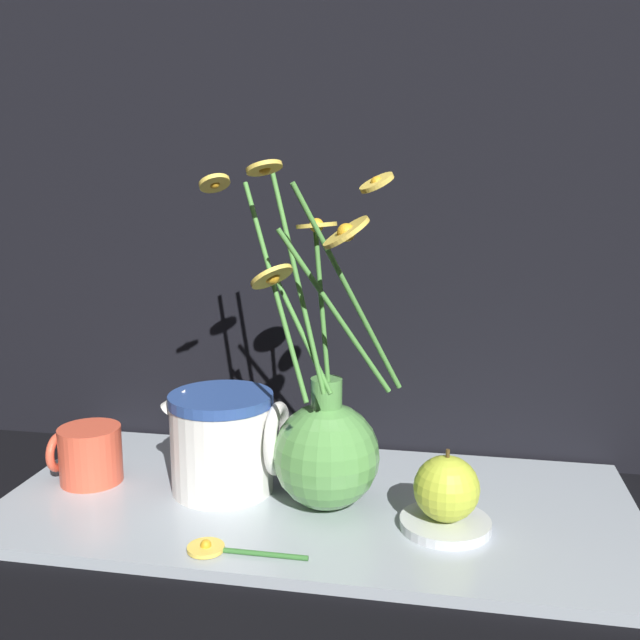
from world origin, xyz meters
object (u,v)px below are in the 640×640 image
ceramic_pitcher (224,437)px  orange_fruit (446,488)px  yellow_mug (87,456)px  vase_with_flowers (326,445)px

ceramic_pitcher → orange_fruit: size_ratio=1.90×
yellow_mug → orange_fruit: bearing=-5.1°
vase_with_flowers → ceramic_pitcher: (-0.12, 0.02, -0.01)m
vase_with_flowers → orange_fruit: vase_with_flowers is taller
ceramic_pitcher → orange_fruit: ceramic_pitcher is taller
ceramic_pitcher → vase_with_flowers: bearing=-10.6°
yellow_mug → orange_fruit: size_ratio=1.10×
vase_with_flowers → ceramic_pitcher: size_ratio=2.58×
vase_with_flowers → ceramic_pitcher: bearing=169.4°
yellow_mug → ceramic_pitcher: size_ratio=0.58×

